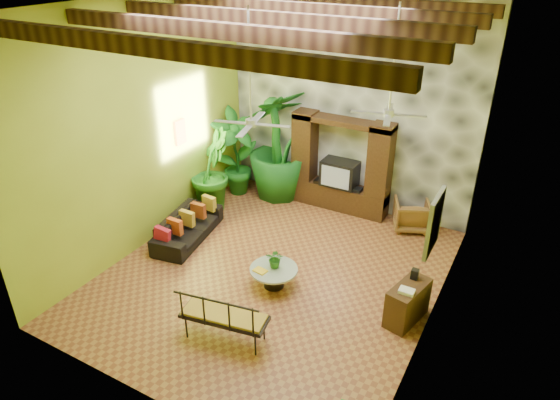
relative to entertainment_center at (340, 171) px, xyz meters
The scene contains 22 objects.
ground 3.28m from the entertainment_center, 90.00° to the right, with size 7.00×7.00×0.00m, color brown.
ceiling 5.11m from the entertainment_center, 90.00° to the right, with size 6.00×7.00×0.02m, color silver.
back_wall 1.58m from the entertainment_center, 90.00° to the left, with size 6.00×0.02×5.00m, color #909F24.
left_wall 4.60m from the entertainment_center, 133.73° to the right, with size 0.02×7.00×5.00m, color #909F24.
right_wall 4.60m from the entertainment_center, 46.27° to the right, with size 0.02×7.00×5.00m, color #909F24.
stone_accent_wall 1.56m from the entertainment_center, 90.00° to the left, with size 5.98×0.10×4.98m, color #35363C.
ceiling_beams 4.94m from the entertainment_center, 90.00° to the right, with size 5.95×5.36×0.22m.
entertainment_center is the anchor object (origin of this frame).
ceiling_fan_front 4.30m from the entertainment_center, 93.24° to the right, with size 1.28×1.28×1.86m.
ceiling_fan_back 3.50m from the entertainment_center, 50.43° to the right, with size 1.28×1.28×1.86m.
wall_art_mask 3.82m from the entertainment_center, 144.18° to the right, with size 0.06×0.32×0.55m, color gold.
wall_art_painting 4.95m from the entertainment_center, 51.61° to the right, with size 0.06×0.70×0.90m, color #2A619B.
sofa 3.79m from the entertainment_center, 128.21° to the right, with size 1.98×0.77×0.58m, color black.
wicker_armchair 1.94m from the entertainment_center, ahead, with size 0.74×0.76×0.69m, color olive.
tall_plant_a 2.66m from the entertainment_center, 167.75° to the right, with size 1.18×0.80×2.25m, color #1B691F.
tall_plant_b 3.06m from the entertainment_center, 149.88° to the right, with size 1.09×0.88×1.98m, color #216C1C.
tall_plant_c 1.66m from the entertainment_center, behind, with size 1.54×1.54×2.76m, color #175A1C.
coffee_table 3.58m from the entertainment_center, 86.97° to the right, with size 0.91×0.91×0.40m.
centerpiece_plant 3.46m from the entertainment_center, 86.87° to the right, with size 0.33×0.29×0.37m, color #256219.
yellow_tray 3.74m from the entertainment_center, 89.81° to the right, with size 0.24×0.17×0.03m, color #FBF81B.
iron_bench 5.21m from the entertainment_center, 87.92° to the right, with size 1.50×0.76×0.57m.
side_console 4.20m from the entertainment_center, 50.39° to the right, with size 0.40×0.89×0.71m, color #341610.
Camera 1 is at (4.03, -6.99, 5.88)m, focal length 32.00 mm.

